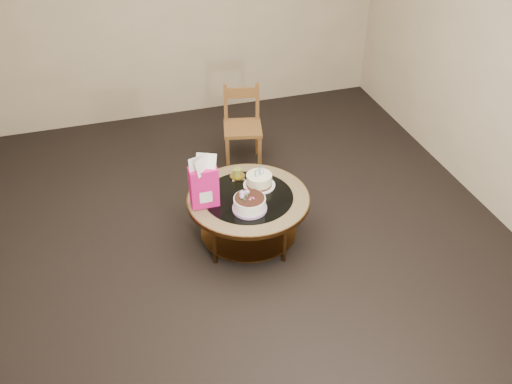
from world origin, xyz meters
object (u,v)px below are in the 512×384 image
object	(u,v)px
coffee_table	(248,204)
gift_bag	(204,182)
dining_chair	(242,126)
cream_cake	(259,180)
decorated_cake	(249,204)

from	to	relation	value
coffee_table	gift_bag	xyz separation A→B (m)	(-0.36, 0.00, 0.30)
coffee_table	dining_chair	world-z (taller)	dining_chair
cream_cake	coffee_table	bearing A→B (deg)	-160.66
coffee_table	gift_bag	size ratio (longest dim) A/B	2.30
gift_bag	dining_chair	bearing A→B (deg)	61.92
gift_bag	decorated_cake	bearing A→B (deg)	-27.73
coffee_table	dining_chair	distance (m)	1.27
decorated_cake	dining_chair	distance (m)	1.45
dining_chair	gift_bag	bearing A→B (deg)	-105.28
cream_cake	dining_chair	size ratio (longest dim) A/B	0.33
cream_cake	gift_bag	distance (m)	0.54
gift_bag	coffee_table	bearing A→B (deg)	-0.00
decorated_cake	cream_cake	distance (m)	0.34
coffee_table	gift_bag	bearing A→B (deg)	179.77
coffee_table	decorated_cake	size ratio (longest dim) A/B	3.68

